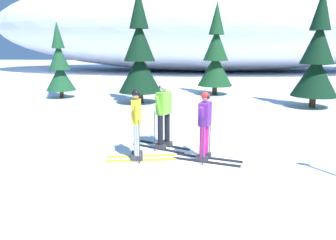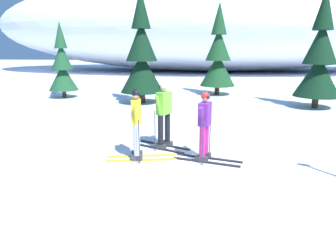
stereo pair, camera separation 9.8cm
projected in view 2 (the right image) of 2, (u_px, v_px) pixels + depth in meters
ground_plane at (212, 164)px, 7.74m from camera, size 120.00×120.00×0.00m
skier_lime_jacket at (164, 114)px, 8.73m from camera, size 1.68×1.14×1.84m
skier_purple_jacket at (205, 126)px, 7.77m from camera, size 1.74×0.87×1.73m
skier_yellow_jacket at (137, 123)px, 7.87m from camera, size 1.82×0.78×1.77m
pine_tree_far_left at (62, 66)px, 17.44m from camera, size 1.59×1.59×4.12m
pine_tree_center_left at (142, 56)px, 15.60m from camera, size 2.14×2.14×5.55m
pine_tree_center_right at (218, 57)px, 18.40m from camera, size 2.04×2.04×5.28m
pine_tree_far_right at (320, 59)px, 14.34m from camera, size 2.06×2.06×5.35m
snow_ridge_background at (214, 25)px, 36.43m from camera, size 50.32×21.79×10.44m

